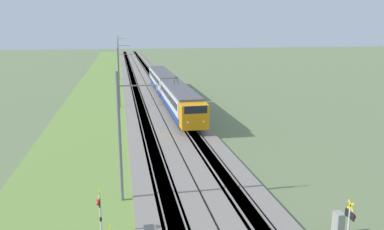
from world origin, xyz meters
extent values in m
cube|color=gray|center=(50.00, 0.00, 0.15)|extent=(240.00, 4.40, 0.30)
cube|color=gray|center=(50.00, -4.58, 0.15)|extent=(240.00, 4.40, 0.30)
cube|color=#4C4238|center=(50.00, 0.00, 0.15)|extent=(240.00, 1.57, 0.30)
cube|color=gray|center=(50.00, 0.53, 0.38)|extent=(240.00, 0.07, 0.15)
cube|color=gray|center=(50.00, -0.53, 0.38)|extent=(240.00, 0.07, 0.15)
cube|color=#4C4238|center=(50.00, -4.58, 0.15)|extent=(240.00, 1.57, 0.30)
cube|color=gray|center=(50.00, -4.05, 0.38)|extent=(240.00, 0.07, 0.15)
cube|color=gray|center=(50.00, -5.11, 0.38)|extent=(240.00, 0.07, 0.15)
cube|color=olive|center=(50.00, 5.35, 0.06)|extent=(240.00, 11.43, 0.12)
cube|color=orange|center=(22.24, -4.58, 2.26)|extent=(2.00, 2.80, 2.53)
cube|color=black|center=(21.94, -4.58, 3.11)|extent=(1.44, 2.33, 0.76)
sphere|color=#F2EAC6|center=(21.29, -3.78, 1.86)|extent=(0.20, 0.20, 0.20)
sphere|color=#F2EAC6|center=(21.29, -5.38, 1.86)|extent=(0.20, 0.20, 0.20)
cube|color=navy|center=(31.81, -4.58, 1.35)|extent=(17.13, 2.92, 0.71)
cube|color=silver|center=(31.81, -4.58, 2.62)|extent=(17.13, 2.92, 1.82)
cube|color=black|center=(31.81, -4.58, 2.76)|extent=(15.76, 2.94, 0.76)
cube|color=#515156|center=(31.81, -4.58, 3.65)|extent=(17.13, 2.68, 0.25)
cube|color=black|center=(31.81, -4.58, 0.72)|extent=(16.27, 2.48, 0.55)
cylinder|color=black|center=(25.05, -4.05, 0.88)|extent=(0.86, 0.12, 0.86)
cylinder|color=black|center=(25.05, -5.11, 0.88)|extent=(0.86, 0.12, 0.86)
cube|color=navy|center=(50.54, -4.58, 1.35)|extent=(19.13, 2.92, 0.71)
cube|color=silver|center=(50.54, -4.58, 2.62)|extent=(19.13, 2.92, 1.82)
cube|color=black|center=(50.54, -4.58, 2.76)|extent=(17.60, 2.94, 0.76)
cube|color=#515156|center=(50.54, -4.58, 3.65)|extent=(19.13, 2.68, 0.25)
cube|color=black|center=(50.54, -4.58, 0.72)|extent=(18.18, 2.48, 0.55)
cylinder|color=black|center=(34.38, -4.41, 4.33)|extent=(0.06, 0.33, 1.08)
cylinder|color=black|center=(34.38, -4.76, 4.33)|extent=(0.06, 0.33, 1.08)
cube|color=black|center=(25.05, -4.58, 0.00)|extent=(0.10, 0.10, 0.00)
cube|color=black|center=(0.23, -7.74, 2.37)|extent=(0.70, 0.06, 0.36)
sphere|color=red|center=(0.45, -7.81, 2.37)|extent=(0.20, 0.20, 0.20)
sphere|color=red|center=(0.00, -7.81, 2.37)|extent=(0.20, 0.20, 0.20)
cube|color=yellow|center=(0.23, -7.74, 2.84)|extent=(0.49, 0.03, 0.49)
cube|color=yellow|center=(0.23, -7.74, 2.84)|extent=(0.49, 0.03, 0.49)
cylinder|color=beige|center=(4.47, 3.99, 1.22)|extent=(0.11, 0.11, 2.44)
cylinder|color=black|center=(4.47, 3.99, 1.10)|extent=(0.12, 0.12, 0.25)
cube|color=black|center=(4.47, 3.99, 2.09)|extent=(0.70, 0.06, 0.36)
sphere|color=red|center=(4.24, 4.06, 2.09)|extent=(0.20, 0.20, 0.20)
sphere|color=red|center=(4.69, 4.06, 2.09)|extent=(0.20, 0.20, 0.20)
cube|color=yellow|center=(4.47, 3.99, 2.56)|extent=(0.49, 0.03, 0.49)
cube|color=yellow|center=(4.47, 3.99, 2.56)|extent=(0.49, 0.03, 0.49)
cylinder|color=slate|center=(8.61, 2.86, 4.24)|extent=(0.22, 0.22, 8.48)
cylinder|color=slate|center=(8.61, 1.66, 7.58)|extent=(0.08, 2.40, 0.08)
cylinder|color=#B2ADA8|center=(8.61, 0.46, 7.38)|extent=(0.10, 0.10, 0.30)
cylinder|color=slate|center=(38.48, 2.86, 4.22)|extent=(0.22, 0.22, 8.44)
cylinder|color=slate|center=(38.48, 1.66, 7.54)|extent=(0.08, 2.40, 0.08)
cylinder|color=#B2ADA8|center=(38.48, 0.46, 7.34)|extent=(0.10, 0.10, 0.30)
cylinder|color=slate|center=(68.34, 2.86, 4.18)|extent=(0.22, 0.22, 8.36)
cylinder|color=slate|center=(68.34, 1.66, 7.46)|extent=(0.08, 2.40, 0.08)
cylinder|color=#B2ADA8|center=(68.34, 0.46, 7.26)|extent=(0.10, 0.10, 0.30)
cylinder|color=slate|center=(98.21, 2.86, 4.52)|extent=(0.22, 0.22, 9.03)
cylinder|color=slate|center=(98.21, 1.66, 8.13)|extent=(0.08, 2.40, 0.08)
cylinder|color=#B2ADA8|center=(98.21, 0.46, 7.93)|extent=(0.10, 0.10, 0.30)
cube|color=gray|center=(2.26, -8.57, 0.67)|extent=(0.60, 0.42, 1.34)
camera|label=1|loc=(-14.23, 2.66, 10.95)|focal=35.00mm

